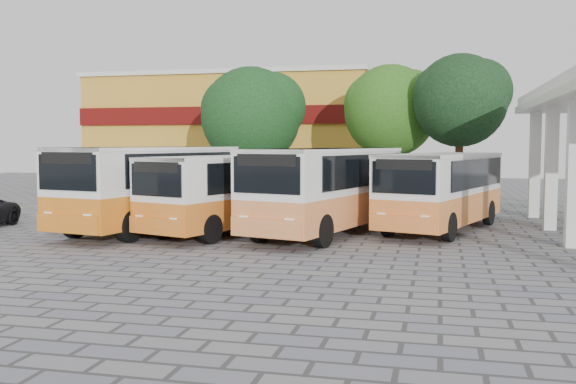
% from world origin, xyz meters
% --- Properties ---
extents(ground, '(90.00, 90.00, 0.00)m').
position_xyz_m(ground, '(0.00, 0.00, 0.00)').
color(ground, gray).
rests_on(ground, ground).
extents(shophouse_block, '(20.40, 10.40, 8.30)m').
position_xyz_m(shophouse_block, '(-11.00, 25.99, 4.16)').
color(shophouse_block, gold).
rests_on(shophouse_block, ground).
extents(bus_far_left, '(4.36, 9.21, 3.18)m').
position_xyz_m(bus_far_left, '(-6.97, 2.55, 1.84)').
color(bus_far_left, orange).
rests_on(bus_far_left, ground).
extents(bus_centre_left, '(4.83, 8.44, 2.85)m').
position_xyz_m(bus_centre_left, '(-3.79, 2.59, 1.65)').
color(bus_centre_left, orange).
rests_on(bus_centre_left, ground).
extents(bus_centre_right, '(4.84, 9.18, 3.13)m').
position_xyz_m(bus_centre_right, '(-0.26, 2.92, 1.81)').
color(bus_centre_right, '#E38243').
rests_on(bus_centre_right, ground).
extents(bus_far_right, '(4.86, 8.64, 2.93)m').
position_xyz_m(bus_far_right, '(3.82, 4.98, 1.69)').
color(bus_far_right, orange).
rests_on(bus_far_right, ground).
extents(tree_left, '(5.98, 5.69, 7.70)m').
position_xyz_m(tree_left, '(-6.79, 15.48, 5.04)').
color(tree_left, '#342816').
rests_on(tree_left, ground).
extents(tree_middle, '(5.43, 5.17, 7.71)m').
position_xyz_m(tree_middle, '(1.05, 16.43, 5.29)').
color(tree_middle, '#4A371C').
rests_on(tree_middle, ground).
extents(tree_right, '(5.00, 4.76, 7.90)m').
position_xyz_m(tree_right, '(4.73, 14.23, 5.66)').
color(tree_right, '#4C2E1B').
rests_on(tree_right, ground).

